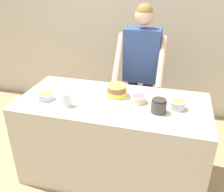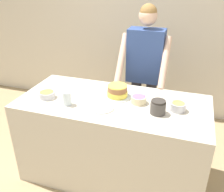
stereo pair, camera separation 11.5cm
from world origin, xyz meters
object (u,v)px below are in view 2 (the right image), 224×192
person_baker (145,65)px  frosting_bowl_olive (47,94)px  frosting_bowl_yellow (178,106)px  frosting_bowl_purple (139,99)px  ceramic_plate (102,108)px  drinking_glass (67,98)px  cake (117,92)px  stoneware_jar (158,107)px

person_baker → frosting_bowl_olive: 1.20m
frosting_bowl_yellow → frosting_bowl_olive: frosting_bowl_yellow is taller
person_baker → frosting_bowl_purple: 0.73m
frosting_bowl_olive → ceramic_plate: bearing=-3.5°
person_baker → drinking_glass: 1.10m
cake → frosting_bowl_olive: (-0.65, -0.24, -0.02)m
cake → drinking_glass: (-0.39, -0.31, 0.01)m
ceramic_plate → frosting_bowl_olive: bearing=176.5°
frosting_bowl_olive → cake: bearing=19.8°
cake → ceramic_plate: bearing=-103.5°
cake → frosting_bowl_yellow: frosting_bowl_yellow is taller
cake → ceramic_plate: cake is taller
frosting_bowl_olive → ceramic_plate: 0.59m
cake → person_baker: bearing=78.3°
cake → frosting_bowl_purple: 0.24m
stoneware_jar → frosting_bowl_purple: bearing=145.2°
frosting_bowl_yellow → ceramic_plate: (-0.66, -0.18, -0.04)m
ceramic_plate → cake: bearing=76.5°
drinking_glass → stoneware_jar: (0.83, 0.10, -0.00)m
person_baker → frosting_bowl_purple: size_ratio=11.03×
drinking_glass → ceramic_plate: (0.33, 0.03, -0.06)m
frosting_bowl_purple → drinking_glass: frosting_bowl_purple is taller
frosting_bowl_purple → drinking_glass: bearing=-158.5°
frosting_bowl_olive → drinking_glass: bearing=-15.1°
frosting_bowl_yellow → frosting_bowl_purple: (-0.36, 0.03, -0.00)m
cake → drinking_glass: drinking_glass is taller
person_baker → frosting_bowl_yellow: person_baker is taller
cake → drinking_glass: size_ratio=2.16×
drinking_glass → cake: bearing=37.7°
frosting_bowl_olive → frosting_bowl_purple: 0.90m
ceramic_plate → frosting_bowl_yellow: bearing=15.1°
cake → frosting_bowl_olive: 0.69m
frosting_bowl_yellow → frosting_bowl_olive: (-1.25, -0.14, -0.01)m
ceramic_plate → drinking_glass: bearing=-174.1°
frosting_bowl_purple → stoneware_jar: frosting_bowl_purple is taller
frosting_bowl_yellow → stoneware_jar: bearing=-146.4°
cake → frosting_bowl_olive: bearing=-160.2°
cake → frosting_bowl_yellow: size_ratio=1.62×
drinking_glass → ceramic_plate: drinking_glass is taller
frosting_bowl_olive → frosting_bowl_yellow: bearing=6.5°
drinking_glass → ceramic_plate: size_ratio=0.57×
person_baker → cake: 0.68m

